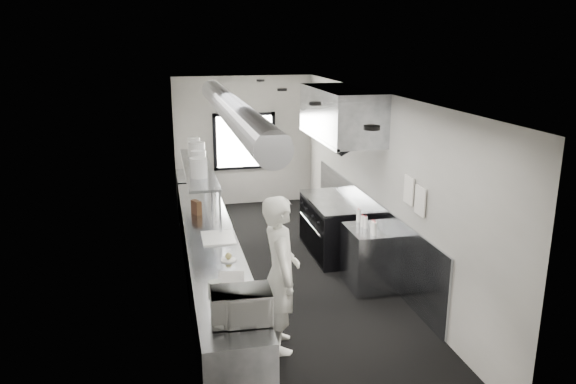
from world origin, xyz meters
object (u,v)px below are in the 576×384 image
pass_shelf (198,168)px  plate_stack_c (197,153)px  small_plate (229,260)px  squeeze_bottle_b (373,227)px  cutting_board (218,238)px  plate_stack_b (198,160)px  deli_tub_a (217,293)px  deli_tub_b (215,286)px  squeeze_bottle_a (375,229)px  microwave (241,306)px  squeeze_bottle_d (362,221)px  line_cook (281,274)px  knife_block (196,207)px  exhaust_hood (340,114)px  bottle_station (370,258)px  prep_counter (212,266)px  range (334,227)px  squeeze_bottle_e (359,216)px  squeeze_bottle_c (366,223)px  plate_stack_d (194,147)px  far_work_table (195,196)px  plate_stack_a (199,168)px

pass_shelf → plate_stack_c: plate_stack_c is taller
small_plate → squeeze_bottle_b: bearing=14.2°
cutting_board → plate_stack_b: 1.59m
deli_tub_a → deli_tub_b: 0.18m
pass_shelf → squeeze_bottle_a: bearing=-40.8°
microwave → squeeze_bottle_a: (2.17, 2.01, -0.07)m
plate_stack_c → squeeze_bottle_d: size_ratio=2.24×
small_plate → microwave: bearing=-92.3°
line_cook → squeeze_bottle_a: 1.92m
line_cook → cutting_board: bearing=25.0°
small_plate → knife_block: size_ratio=0.91×
microwave → plate_stack_c: 4.20m
plate_stack_b → squeeze_bottle_a: 2.96m
line_cook → deli_tub_b: line_cook is taller
exhaust_hood → pass_shelf: size_ratio=0.73×
cutting_board → bottle_station: bearing=-2.6°
line_cook → bottle_station: bearing=-46.8°
prep_counter → range: 2.50m
squeeze_bottle_e → squeeze_bottle_d: bearing=-94.6°
deli_tub_a → prep_counter: bearing=86.9°
plate_stack_c → squeeze_bottle_c: (2.27, -1.80, -0.77)m
range → squeeze_bottle_a: 1.75m
exhaust_hood → deli_tub_b: size_ratio=15.36×
pass_shelf → cutting_board: (0.13, -1.60, -0.63)m
exhaust_hood → plate_stack_d: 2.64m
microwave → squeeze_bottle_e: size_ratio=2.77×
microwave → bottle_station: bearing=48.0°
pass_shelf → line_cook: line_cook is taller
prep_counter → squeeze_bottle_d: size_ratio=36.14×
squeeze_bottle_d → squeeze_bottle_e: squeeze_bottle_e is taller
prep_counter → squeeze_bottle_c: (2.23, -0.15, 0.54)m
far_work_table → deli_tub_b: (-0.11, -5.44, 0.50)m
plate_stack_a → far_work_table: bearing=88.4°
prep_counter → squeeze_bottle_b: squeeze_bottle_b is taller
bottle_station → knife_block: size_ratio=4.15×
exhaust_hood → squeeze_bottle_b: size_ratio=11.75×
deli_tub_b → knife_block: knife_block is taller
range → plate_stack_b: plate_stack_b is taller
deli_tub_b → squeeze_bottle_d: bearing=35.7°
plate_stack_c → plate_stack_a: bearing=-92.3°
squeeze_bottle_b → squeeze_bottle_d: size_ratio=1.13×
deli_tub_a → plate_stack_a: plate_stack_a is taller
range → bottle_station: range is taller
plate_stack_a → plate_stack_b: size_ratio=0.98×
bottle_station → small_plate: small_plate is taller
pass_shelf → squeeze_bottle_a: 3.07m
bottle_station → squeeze_bottle_e: bearing=101.7°
plate_stack_b → plate_stack_c: plate_stack_c is taller
knife_block → squeeze_bottle_e: size_ratio=1.11×
exhaust_hood → plate_stack_b: size_ratio=7.26×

